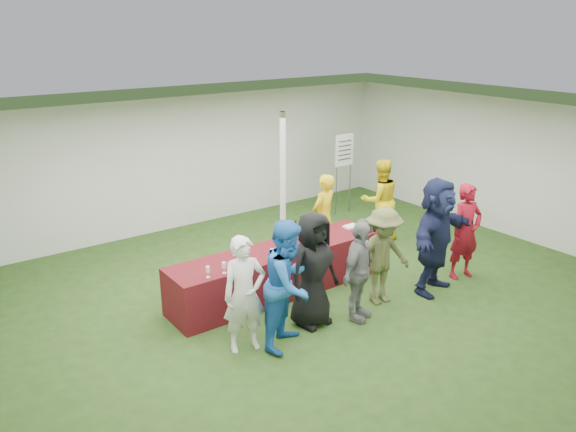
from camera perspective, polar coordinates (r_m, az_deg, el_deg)
ground at (r=8.99m, az=1.38°, el=-7.92°), size 60.00×60.00×0.00m
tent at (r=9.67m, az=-0.53°, el=2.66°), size 10.00×10.00×10.00m
serving_table at (r=8.88m, az=-1.05°, el=-5.59°), size 3.60×0.80×0.75m
wine_bottles at (r=9.14m, az=1.71°, el=-1.49°), size 0.72×0.15×0.32m
wine_glasses at (r=8.03m, az=-5.09°, el=-4.62°), size 1.13×0.08×0.16m
water_bottle at (r=8.83m, az=-0.65°, el=-2.38°), size 0.07×0.07×0.23m
bar_towel at (r=9.69m, az=6.43°, el=-1.07°), size 0.25×0.18×0.03m
dump_bucket at (r=9.53m, az=7.85°, el=-1.00°), size 0.26×0.26×0.18m
wine_list_sign at (r=12.41m, az=5.73°, el=6.07°), size 0.50×0.03×1.80m
staff_pourer at (r=10.05m, az=3.63°, el=-0.10°), size 0.66×0.52×1.57m
staff_back at (r=11.07m, az=9.32°, el=1.61°), size 0.94×0.83×1.62m
customer_0 at (r=7.26m, az=-4.45°, el=-7.96°), size 0.64×0.49×1.57m
customer_1 at (r=7.32m, az=0.07°, el=-6.91°), size 1.06×1.00×1.74m
customer_2 at (r=7.82m, az=2.54°, el=-5.45°), size 0.86×0.61×1.67m
customer_3 at (r=8.03m, az=7.19°, el=-5.63°), size 0.94×0.68×1.49m
customer_4 at (r=8.56m, az=9.59°, el=-4.04°), size 1.03×0.66×1.52m
customer_5 at (r=9.04m, az=14.81°, el=-1.96°), size 1.82×0.98×1.87m
customer_6 at (r=9.72m, az=17.60°, el=-1.51°), size 0.65×0.49×1.62m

